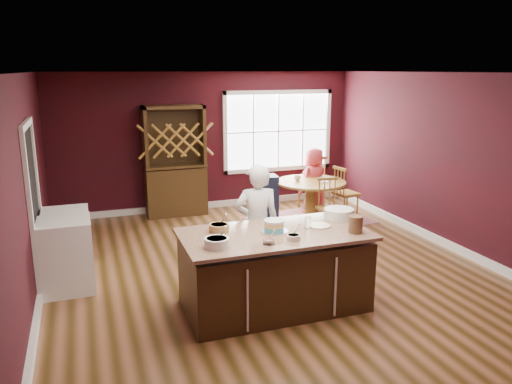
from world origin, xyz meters
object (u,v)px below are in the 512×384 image
(layer_cake, at_px, (274,226))
(chair_north, at_px, (311,182))
(chair_south, at_px, (331,207))
(dining_table, at_px, (311,193))
(washer, at_px, (67,255))
(baker, at_px, (257,225))
(hutch, at_px, (175,161))
(dryer, at_px, (67,241))
(kitchen_island, at_px, (274,272))
(toddler, at_px, (266,177))
(seated_woman, at_px, (314,181))
(high_chair, at_px, (267,197))
(chair_east, at_px, (346,191))

(layer_cake, bearing_deg, chair_north, 58.68)
(chair_south, distance_m, chair_north, 1.67)
(dining_table, height_order, washer, washer)
(baker, xyz_separation_m, chair_north, (2.26, 3.09, -0.26))
(dining_table, height_order, hutch, hutch)
(dryer, bearing_deg, washer, -90.00)
(kitchen_island, bearing_deg, toddler, 71.06)
(dining_table, relative_size, seated_woman, 0.99)
(baker, distance_m, dryer, 2.67)
(chair_north, distance_m, dryer, 4.97)
(baker, bearing_deg, hutch, -73.37)
(dryer, bearing_deg, chair_south, 3.41)
(kitchen_island, relative_size, baker, 1.35)
(high_chair, bearing_deg, chair_north, 32.85)
(layer_cake, relative_size, dryer, 0.38)
(seated_woman, relative_size, high_chair, 1.43)
(layer_cake, height_order, chair_east, layer_cake)
(seated_woman, xyz_separation_m, washer, (-4.48, -2.15, -0.18))
(chair_south, xyz_separation_m, seated_woman, (0.29, 1.26, 0.16))
(high_chair, xyz_separation_m, dryer, (-3.44, -1.32, -0.01))
(baker, distance_m, layer_cake, 0.70)
(hutch, xyz_separation_m, dryer, (-1.93, -2.30, -0.61))
(chair_south, relative_size, dryer, 1.09)
(kitchen_island, bearing_deg, high_chair, 70.76)
(chair_north, relative_size, seated_woman, 0.85)
(baker, distance_m, chair_north, 3.83)
(chair_north, relative_size, high_chair, 1.21)
(kitchen_island, bearing_deg, baker, 86.87)
(chair_north, bearing_deg, seated_woman, 50.79)
(high_chair, bearing_deg, seated_woman, 17.97)
(hutch, bearing_deg, seated_woman, -17.27)
(baker, bearing_deg, high_chair, -103.36)
(kitchen_island, xyz_separation_m, layer_cake, (0.01, 0.05, 0.55))
(dining_table, height_order, baker, baker)
(kitchen_island, distance_m, baker, 0.80)
(dining_table, height_order, high_chair, high_chair)
(kitchen_island, bearing_deg, chair_east, 48.82)
(dining_table, distance_m, chair_east, 0.77)
(chair_east, bearing_deg, kitchen_island, 129.94)
(dining_table, relative_size, high_chair, 1.42)
(baker, height_order, dryer, baker)
(kitchen_island, distance_m, washer, 2.64)
(chair_south, xyz_separation_m, dryer, (-4.19, -0.25, -0.04))
(high_chair, bearing_deg, layer_cake, -101.78)
(chair_east, height_order, dryer, chair_east)
(chair_east, bearing_deg, high_chair, 73.40)
(chair_east, distance_m, chair_south, 1.17)
(chair_east, distance_m, washer, 5.27)
(seated_woman, xyz_separation_m, toddler, (-1.02, -0.09, 0.17))
(chair_north, xyz_separation_m, hutch, (-2.67, 0.43, 0.51))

